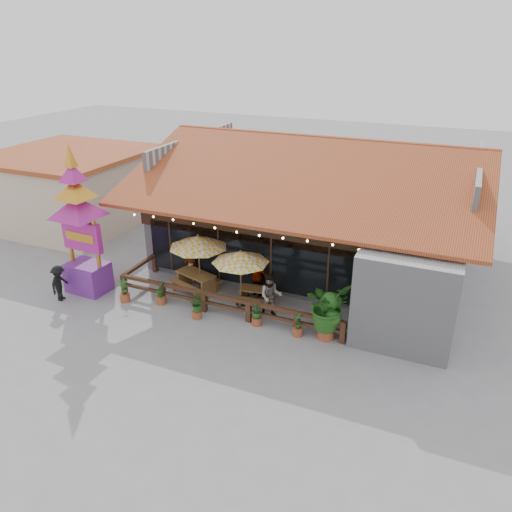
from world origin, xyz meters
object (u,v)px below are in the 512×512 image
at_px(umbrella_right, 241,257).
at_px(picnic_table_right, 257,293).
at_px(umbrella_left, 198,242).
at_px(thai_sign_tower, 78,211).
at_px(picnic_table_left, 196,279).
at_px(pedestrian, 59,283).
at_px(tropical_plant, 327,307).

distance_m(umbrella_right, picnic_table_right, 1.88).
xyz_separation_m(umbrella_left, thai_sign_tower, (-4.60, -1.87, 1.36)).
bearing_deg(umbrella_right, picnic_table_left, 170.89).
bearing_deg(pedestrian, umbrella_right, -81.52).
bearing_deg(pedestrian, picnic_table_left, -69.88).
bearing_deg(thai_sign_tower, umbrella_right, 12.19).
relative_size(thai_sign_tower, pedestrian, 4.42).
xyz_separation_m(picnic_table_left, picnic_table_right, (2.90, 0.07, -0.12)).
xyz_separation_m(picnic_table_left, thai_sign_tower, (-4.41, -1.84, 3.15)).
relative_size(umbrella_left, thai_sign_tower, 0.39).
distance_m(picnic_table_left, picnic_table_right, 2.90).
bearing_deg(thai_sign_tower, tropical_plant, 2.28).
bearing_deg(tropical_plant, thai_sign_tower, -177.72).
xyz_separation_m(umbrella_left, picnic_table_left, (-0.19, -0.03, -1.79)).
bearing_deg(umbrella_right, thai_sign_tower, -167.81).
relative_size(umbrella_right, picnic_table_right, 1.94).
xyz_separation_m(umbrella_left, pedestrian, (-5.10, -3.06, -1.57)).
height_order(umbrella_left, umbrella_right, umbrella_left).
distance_m(picnic_table_left, pedestrian, 5.78).
relative_size(picnic_table_left, thai_sign_tower, 0.31).
height_order(thai_sign_tower, tropical_plant, thai_sign_tower).
distance_m(umbrella_right, picnic_table_left, 2.89).
height_order(picnic_table_left, picnic_table_right, picnic_table_left).
relative_size(picnic_table_left, tropical_plant, 0.93).
bearing_deg(picnic_table_left, picnic_table_right, 1.33).
bearing_deg(umbrella_right, pedestrian, -160.00).
height_order(umbrella_right, picnic_table_right, umbrella_right).
relative_size(umbrella_left, umbrella_right, 0.90).
xyz_separation_m(picnic_table_right, tropical_plant, (3.45, -1.48, 0.89)).
bearing_deg(thai_sign_tower, pedestrian, -113.14).
height_order(umbrella_left, thai_sign_tower, thai_sign_tower).
xyz_separation_m(tropical_plant, pedestrian, (-11.26, -1.61, -0.55)).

